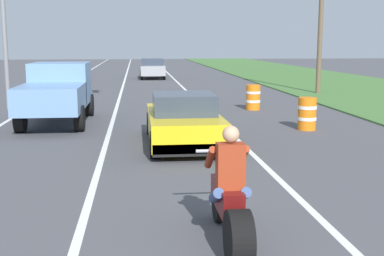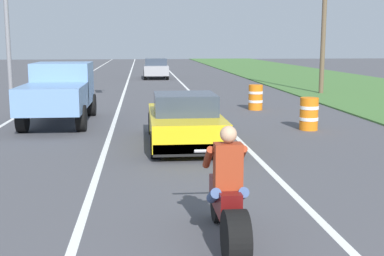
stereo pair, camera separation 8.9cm
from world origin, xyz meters
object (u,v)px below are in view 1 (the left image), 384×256
(sports_car_yellow, at_px, (183,121))
(pickup_truck_left_lane_light_blue, at_px, (57,90))
(distant_car_far_ahead, at_px, (152,68))
(construction_barrel_mid, at_px, (253,97))
(motorcycle_with_rider, at_px, (230,203))
(traffic_light_mast_near, at_px, (38,9))
(construction_barrel_nearest, at_px, (307,114))

(sports_car_yellow, xyz_separation_m, pickup_truck_left_lane_light_blue, (-3.81, 3.99, 0.48))
(distant_car_far_ahead, bearing_deg, construction_barrel_mid, -79.29)
(motorcycle_with_rider, xyz_separation_m, construction_barrel_mid, (3.44, 13.52, -0.09))
(sports_car_yellow, relative_size, distant_car_far_ahead, 1.08)
(motorcycle_with_rider, distance_m, construction_barrel_mid, 13.95)
(motorcycle_with_rider, xyz_separation_m, traffic_light_mast_near, (-5.00, 14.80, 3.39))
(sports_car_yellow, height_order, construction_barrel_mid, sports_car_yellow)
(motorcycle_with_rider, xyz_separation_m, sports_car_yellow, (0.01, 6.79, 0.04))
(pickup_truck_left_lane_light_blue, distance_m, distant_car_far_ahead, 21.30)
(motorcycle_with_rider, height_order, pickup_truck_left_lane_light_blue, pickup_truck_left_lane_light_blue)
(motorcycle_with_rider, distance_m, distant_car_far_ahead, 31.73)
(traffic_light_mast_near, height_order, distant_car_far_ahead, traffic_light_mast_near)
(motorcycle_with_rider, distance_m, traffic_light_mast_near, 15.99)
(sports_car_yellow, bearing_deg, construction_barrel_nearest, 25.59)
(distant_car_far_ahead, bearing_deg, sports_car_yellow, -89.95)
(traffic_light_mast_near, bearing_deg, construction_barrel_mid, -8.62)
(distant_car_far_ahead, bearing_deg, construction_barrel_nearest, -80.08)
(pickup_truck_left_lane_light_blue, distance_m, traffic_light_mast_near, 5.09)
(motorcycle_with_rider, height_order, construction_barrel_nearest, motorcycle_with_rider)
(pickup_truck_left_lane_light_blue, bearing_deg, distant_car_far_ahead, 79.74)
(pickup_truck_left_lane_light_blue, distance_m, construction_barrel_nearest, 8.11)
(traffic_light_mast_near, bearing_deg, construction_barrel_nearest, -34.00)
(construction_barrel_nearest, relative_size, construction_barrel_mid, 1.00)
(construction_barrel_nearest, bearing_deg, pickup_truck_left_lane_light_blue, 165.19)
(traffic_light_mast_near, relative_size, distant_car_far_ahead, 1.50)
(motorcycle_with_rider, relative_size, construction_barrel_nearest, 2.21)
(sports_car_yellow, xyz_separation_m, traffic_light_mast_near, (-5.02, 8.01, 3.36))
(sports_car_yellow, relative_size, construction_barrel_nearest, 4.30)
(traffic_light_mast_near, height_order, construction_barrel_nearest, traffic_light_mast_near)
(pickup_truck_left_lane_light_blue, height_order, construction_barrel_nearest, pickup_truck_left_lane_light_blue)
(motorcycle_with_rider, height_order, traffic_light_mast_near, traffic_light_mast_near)
(pickup_truck_left_lane_light_blue, relative_size, traffic_light_mast_near, 0.80)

